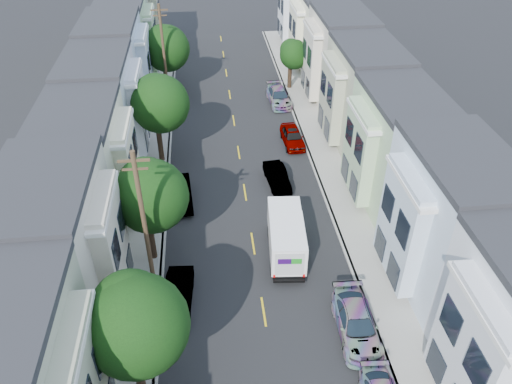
{
  "coord_description": "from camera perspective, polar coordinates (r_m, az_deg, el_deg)",
  "views": [
    {
      "loc": [
        -2.57,
        -19.36,
        22.69
      ],
      "look_at": [
        0.53,
        8.92,
        2.2
      ],
      "focal_mm": 35.0,
      "sensor_mm": 36.0,
      "label": 1
    }
  ],
  "objects": [
    {
      "name": "tree_d",
      "position": [
        40.85,
        -11.05,
        9.82
      ],
      "size": [
        4.7,
        4.7,
        7.64
      ],
      "color": "black",
      "rests_on": "ground"
    },
    {
      "name": "tree_b",
      "position": [
        23.31,
        -13.66,
        -14.64
      ],
      "size": [
        4.7,
        4.7,
        7.47
      ],
      "color": "black",
      "rests_on": "ground"
    },
    {
      "name": "utility_pole_near",
      "position": [
        27.89,
        -12.53,
        -4.24
      ],
      "size": [
        1.6,
        0.26,
        10.0
      ],
      "color": "#42301E",
      "rests_on": "ground"
    },
    {
      "name": "centerline",
      "position": [
        41.26,
        -1.65,
        2.38
      ],
      "size": [
        0.12,
        70.0,
        0.01
      ],
      "primitive_type": "cube",
      "color": "gold",
      "rests_on": "ground"
    },
    {
      "name": "curb_left",
      "position": [
        41.28,
        -10.05,
        1.92
      ],
      "size": [
        0.3,
        70.0,
        0.15
      ],
      "primitive_type": "cube",
      "color": "gray",
      "rests_on": "ground"
    },
    {
      "name": "ground",
      "position": [
        29.94,
        0.88,
        -13.53
      ],
      "size": [
        160.0,
        160.0,
        0.0
      ],
      "primitive_type": "plane",
      "color": "black",
      "rests_on": "ground"
    },
    {
      "name": "parked_left_c",
      "position": [
        30.15,
        -8.86,
        -11.59
      ],
      "size": [
        1.84,
        4.42,
        1.44
      ],
      "primitive_type": "imported",
      "rotation": [
        0.0,
        0.0,
        -0.07
      ],
      "color": "#AAB4BA",
      "rests_on": "ground"
    },
    {
      "name": "lead_sedan",
      "position": [
        39.37,
        2.42,
        1.73
      ],
      "size": [
        1.86,
        4.21,
        1.36
      ],
      "primitive_type": "imported",
      "rotation": [
        0.0,
        0.0,
        0.11
      ],
      "color": "black",
      "rests_on": "ground"
    },
    {
      "name": "tree_e",
      "position": [
        53.32,
        -10.3,
        15.82
      ],
      "size": [
        4.7,
        4.7,
        7.36
      ],
      "color": "black",
      "rests_on": "ground"
    },
    {
      "name": "townhouse_row_left",
      "position": [
        42.06,
        -16.97,
        1.36
      ],
      "size": [
        5.0,
        70.0,
        8.5
      ],
      "primitive_type": "cube",
      "color": "#A8CA97",
      "rests_on": "ground"
    },
    {
      "name": "sidewalk_left",
      "position": [
        41.41,
        -11.84,
        1.8
      ],
      "size": [
        2.6,
        70.0,
        0.15
      ],
      "primitive_type": "cube",
      "color": "gray",
      "rests_on": "ground"
    },
    {
      "name": "townhouse_row_right",
      "position": [
        43.4,
        13.2,
        3.2
      ],
      "size": [
        5.0,
        70.0,
        8.5
      ],
      "primitive_type": "cube",
      "color": "#A8CA97",
      "rests_on": "ground"
    },
    {
      "name": "curb_right",
      "position": [
        42.03,
        6.6,
        2.94
      ],
      "size": [
        0.3,
        70.0,
        0.15
      ],
      "primitive_type": "cube",
      "color": "gray",
      "rests_on": "ground"
    },
    {
      "name": "utility_pole_far",
      "position": [
        50.64,
        -10.44,
        14.92
      ],
      "size": [
        1.6,
        0.26,
        10.0
      ],
      "color": "#42301E",
      "rests_on": "ground"
    },
    {
      "name": "parked_right_b",
      "position": [
        28.94,
        11.4,
        -14.54
      ],
      "size": [
        2.24,
        5.04,
        1.5
      ],
      "primitive_type": "imported",
      "rotation": [
        0.0,
        0.0,
        -0.03
      ],
      "color": "silver",
      "rests_on": "ground"
    },
    {
      "name": "fedex_truck",
      "position": [
        32.45,
        3.46,
        -5.01
      ],
      "size": [
        2.2,
        5.72,
        2.74
      ],
      "rotation": [
        0.0,
        0.0,
        -0.09
      ],
      "color": "white",
      "rests_on": "ground"
    },
    {
      "name": "tree_c",
      "position": [
        30.59,
        -12.07,
        -0.52
      ],
      "size": [
        4.57,
        4.57,
        7.29
      ],
      "color": "black",
      "rests_on": "ground"
    },
    {
      "name": "parked_left_d",
      "position": [
        37.83,
        -8.61,
        -0.16
      ],
      "size": [
        1.93,
        4.62,
        1.5
      ],
      "primitive_type": "imported",
      "rotation": [
        0.0,
        0.0,
        0.08
      ],
      "color": "#5C1307",
      "rests_on": "ground"
    },
    {
      "name": "parked_right_d",
      "position": [
        52.2,
        2.61,
        10.85
      ],
      "size": [
        2.31,
        4.99,
        1.47
      ],
      "primitive_type": "imported",
      "rotation": [
        0.0,
        0.0,
        0.05
      ],
      "color": "black",
      "rests_on": "ground"
    },
    {
      "name": "parked_right_c",
      "position": [
        44.81,
        4.19,
        6.32
      ],
      "size": [
        1.93,
        4.6,
        1.47
      ],
      "primitive_type": "imported",
      "rotation": [
        0.0,
        0.0,
        0.04
      ],
      "color": "black",
      "rests_on": "ground"
    },
    {
      "name": "road_slab",
      "position": [
        41.25,
        -1.65,
        2.39
      ],
      "size": [
        12.0,
        70.0,
        0.02
      ],
      "primitive_type": "cube",
      "color": "black",
      "rests_on": "ground"
    },
    {
      "name": "sidewalk_right",
      "position": [
        42.32,
        8.33,
        3.03
      ],
      "size": [
        2.6,
        70.0,
        0.15
      ],
      "primitive_type": "cube",
      "color": "gray",
      "rests_on": "ground"
    },
    {
      "name": "tree_far_r",
      "position": [
        54.54,
        4.29,
        15.35
      ],
      "size": [
        3.1,
        3.1,
        5.35
      ],
      "color": "black",
      "rests_on": "ground"
    }
  ]
}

